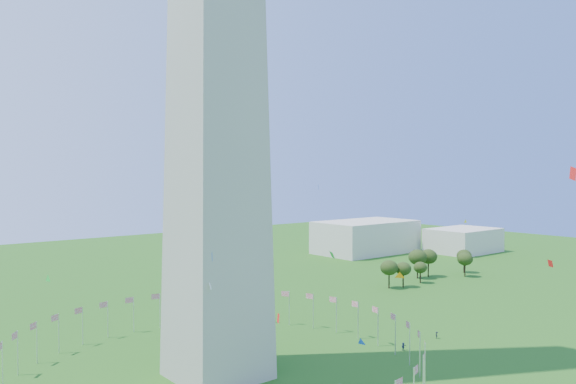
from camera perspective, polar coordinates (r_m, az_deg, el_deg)
name	(u,v)px	position (r m, az deg, el deg)	size (l,w,h in m)	color
flag_ring	(218,354)	(116.56, -7.16, -16.01)	(80.24, 80.24, 9.00)	silver
gov_building_east_a	(366,237)	(286.77, 7.91, -4.53)	(50.00, 30.00, 16.00)	beige
gov_building_east_b	(463,240)	(299.85, 17.39, -4.70)	(35.00, 25.00, 12.00)	beige
kites_aloft	(347,284)	(98.36, 5.97, -9.25)	(105.18, 65.75, 35.98)	orange
tree_line_east	(427,267)	(219.75, 13.96, -7.39)	(53.20, 15.91, 10.89)	#2F4717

